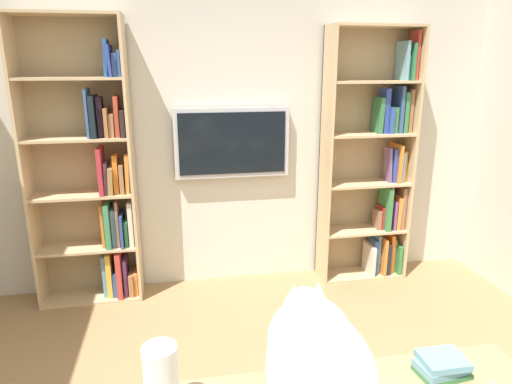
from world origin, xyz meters
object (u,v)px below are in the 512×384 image
Objects in this scene: bookshelf_left at (376,168)px; paper_towel_roll at (161,382)px; bookshelf_right at (95,179)px; cat at (317,364)px; desk_book_stack at (442,366)px; wall_mounted_tv at (232,143)px.

paper_towel_roll is (1.75, 2.27, -0.10)m from bookshelf_left.
bookshelf_left is 2.29m from bookshelf_right.
paper_towel_roll is (-0.54, 2.27, -0.11)m from bookshelf_right.
bookshelf_right reaches higher than bookshelf_left.
paper_towel_roll is at bearing -11.95° from cat.
bookshelf_left reaches higher than paper_towel_roll.
bookshelf_left is 3.36× the size of cat.
bookshelf_right is at bearing -55.88° from desk_book_stack.
cat is 2.48× the size of paper_towel_roll.
desk_book_stack is at bearing 124.12° from bookshelf_right.
bookshelf_right reaches higher than desk_book_stack.
wall_mounted_tv reaches higher than cat.
bookshelf_left is 11.08× the size of desk_book_stack.
wall_mounted_tv is (1.22, -0.09, 0.24)m from bookshelf_left.
bookshelf_left is at bearing -108.72° from desk_book_stack.
desk_book_stack is (-0.99, -0.02, -0.09)m from paper_towel_roll.
bookshelf_left is 8.35× the size of paper_towel_roll.
bookshelf_right is 2.34m from paper_towel_roll.
wall_mounted_tv is 2.44m from paper_towel_roll.
bookshelf_left is at bearing 176.00° from wall_mounted_tv.
desk_book_stack is (0.76, 2.25, -0.19)m from bookshelf_left.
wall_mounted_tv is 1.47× the size of cat.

